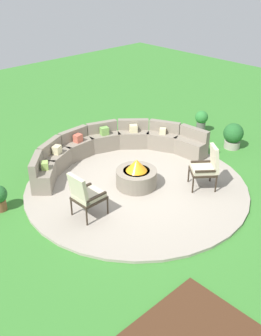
# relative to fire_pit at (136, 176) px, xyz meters

# --- Properties ---
(ground_plane) EXTENTS (24.00, 24.00, 0.00)m
(ground_plane) POSITION_rel_fire_pit_xyz_m (0.00, 0.00, -0.32)
(ground_plane) COLOR #387A2D
(patio_circle) EXTENTS (5.19, 5.19, 0.06)m
(patio_circle) POSITION_rel_fire_pit_xyz_m (0.00, 0.00, -0.29)
(patio_circle) COLOR #9E9384
(patio_circle) RESTS_ON ground_plane
(fire_pit) EXTENTS (0.95, 0.95, 0.69)m
(fire_pit) POSITION_rel_fire_pit_xyz_m (0.00, 0.00, 0.00)
(fire_pit) COLOR gray
(fire_pit) RESTS_ON patio_circle
(curved_stone_bench) EXTENTS (4.42, 2.69, 0.75)m
(curved_stone_bench) POSITION_rel_fire_pit_xyz_m (0.52, 1.49, 0.04)
(curved_stone_bench) COLOR gray
(curved_stone_bench) RESTS_ON patio_circle
(lounge_chair_front_left) EXTENTS (0.65, 0.55, 1.03)m
(lounge_chair_front_left) POSITION_rel_fire_pit_xyz_m (-1.60, -0.16, 0.28)
(lounge_chair_front_left) COLOR #2D2319
(lounge_chair_front_left) RESTS_ON patio_circle
(lounge_chair_front_right) EXTENTS (0.77, 0.78, 1.05)m
(lounge_chair_front_right) POSITION_rel_fire_pit_xyz_m (1.13, -1.14, 0.28)
(lounge_chair_front_right) COLOR #2D2319
(lounge_chair_front_right) RESTS_ON patio_circle
(potted_plant_0) EXTENTS (0.39, 0.39, 0.67)m
(potted_plant_0) POSITION_rel_fire_pit_xyz_m (3.74, 1.01, 0.06)
(potted_plant_0) COLOR #605B56
(potted_plant_0) RESTS_ON ground_plane
(potted_plant_1) EXTENTS (0.56, 0.56, 0.72)m
(potted_plant_1) POSITION_rel_fire_pit_xyz_m (3.48, -0.30, 0.06)
(potted_plant_1) COLOR #A89E8E
(potted_plant_1) RESTS_ON ground_plane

